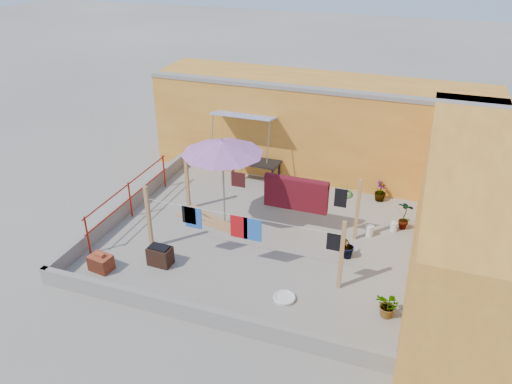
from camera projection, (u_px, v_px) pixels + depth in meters
ground at (258, 237)px, 13.67m from camera, size 80.00×80.00×0.00m
wall_back at (319, 126)px, 16.66m from camera, size 11.00×3.27×3.21m
wall_right at (473, 220)px, 11.37m from camera, size 2.40×9.00×3.20m
parapet_front at (202, 315)px, 10.59m from camera, size 8.30×0.16×0.44m
parapet_left at (129, 205)px, 14.77m from camera, size 0.16×7.30×0.44m
red_railing at (130, 194)px, 14.30m from camera, size 0.05×4.20×1.10m
clothesline_rig at (288, 198)px, 13.42m from camera, size 5.09×2.35×1.80m
patio_umbrella at (222, 148)px, 13.09m from camera, size 2.58×2.58×2.65m
outdoor_table at (256, 162)px, 16.36m from camera, size 1.62×0.87×0.74m
brick_stack at (101, 263)px, 12.27m from camera, size 0.60×0.47×0.48m
lumber_pile at (211, 221)px, 14.28m from camera, size 2.18×0.98×0.14m
brazier at (160, 255)px, 12.45m from camera, size 0.60×0.41×0.53m
white_basin at (284, 298)px, 11.34m from camera, size 0.51×0.51×0.09m
water_jug_a at (394, 226)px, 13.87m from camera, size 0.20×0.20×0.31m
water_jug_b at (369, 231)px, 13.65m from camera, size 0.23×0.23×0.36m
green_hose at (344, 194)px, 15.79m from camera, size 0.57×0.57×0.08m
plant_back_a at (278, 193)px, 15.16m from camera, size 0.86×0.83×0.73m
plant_back_b at (380, 191)px, 15.33m from camera, size 0.44×0.44×0.64m
plant_right_a at (405, 215)px, 13.82m from camera, size 0.54×0.43×0.90m
plant_right_b at (347, 246)px, 12.62m from camera, size 0.46×0.50×0.72m
plant_right_c at (389, 306)px, 10.73m from camera, size 0.70×0.69×0.59m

